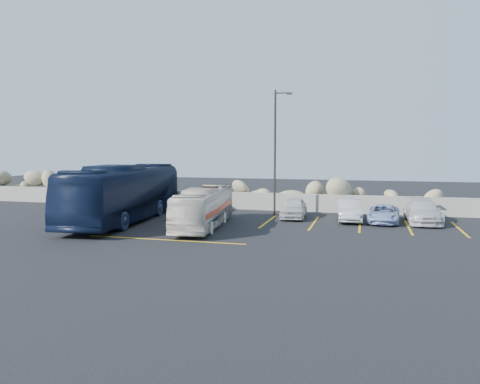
% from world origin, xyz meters
% --- Properties ---
extents(ground, '(90.00, 90.00, 0.00)m').
position_xyz_m(ground, '(0.00, 0.00, 0.00)').
color(ground, black).
rests_on(ground, ground).
extents(seawall, '(60.00, 0.40, 1.20)m').
position_xyz_m(seawall, '(0.00, 12.00, 0.60)').
color(seawall, gray).
rests_on(seawall, ground).
extents(riprap_pile, '(54.00, 2.80, 2.60)m').
position_xyz_m(riprap_pile, '(0.00, 13.20, 1.30)').
color(riprap_pile, '#9C8D66').
rests_on(riprap_pile, ground).
extents(parking_lines, '(18.16, 9.36, 0.01)m').
position_xyz_m(parking_lines, '(4.64, 5.57, 0.01)').
color(parking_lines, gold).
rests_on(parking_lines, ground).
extents(lamppost, '(1.14, 0.18, 8.00)m').
position_xyz_m(lamppost, '(2.56, 9.50, 4.30)').
color(lamppost, '#2D2A28').
rests_on(lamppost, ground).
extents(vintage_bus, '(2.68, 7.96, 2.17)m').
position_xyz_m(vintage_bus, '(-0.38, 4.03, 1.09)').
color(vintage_bus, silver).
rests_on(vintage_bus, ground).
extents(tour_coach, '(4.00, 12.32, 3.37)m').
position_xyz_m(tour_coach, '(-5.68, 4.90, 1.69)').
color(tour_coach, black).
rests_on(tour_coach, ground).
extents(car_a, '(1.66, 3.74, 1.25)m').
position_xyz_m(car_a, '(3.87, 8.77, 0.63)').
color(car_a, silver).
rests_on(car_a, ground).
extents(car_b, '(1.56, 3.90, 1.26)m').
position_xyz_m(car_b, '(7.28, 8.48, 0.63)').
color(car_b, silver).
rests_on(car_b, ground).
extents(car_c, '(1.96, 4.58, 1.32)m').
position_xyz_m(car_c, '(11.40, 8.88, 0.66)').
color(car_c, silver).
rests_on(car_c, ground).
extents(car_d, '(1.98, 3.85, 1.04)m').
position_xyz_m(car_d, '(9.22, 8.31, 0.52)').
color(car_d, '#97ACD6').
rests_on(car_d, ground).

